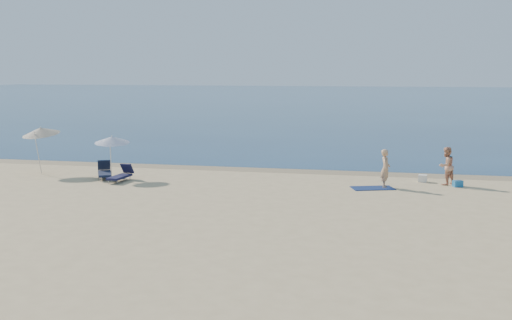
{
  "coord_description": "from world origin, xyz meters",
  "views": [
    {
      "loc": [
        4.43,
        -12.74,
        5.2
      ],
      "look_at": [
        -1.97,
        16.0,
        1.0
      ],
      "focal_mm": 45.0,
      "sensor_mm": 36.0,
      "label": 1
    }
  ],
  "objects_px": {
    "person_left": "(385,169)",
    "blue_cooler": "(458,184)",
    "person_right": "(446,166)",
    "umbrella_near": "(112,140)"
  },
  "relations": [
    {
      "from": "person_left",
      "to": "umbrella_near",
      "type": "height_order",
      "value": "umbrella_near"
    },
    {
      "from": "person_left",
      "to": "person_right",
      "type": "bearing_deg",
      "value": -63.62
    },
    {
      "from": "person_left",
      "to": "umbrella_near",
      "type": "relative_size",
      "value": 0.79
    },
    {
      "from": "person_left",
      "to": "umbrella_near",
      "type": "xyz_separation_m",
      "value": [
        -12.76,
        -0.37,
        1.01
      ]
    },
    {
      "from": "person_right",
      "to": "blue_cooler",
      "type": "bearing_deg",
      "value": 94.87
    },
    {
      "from": "person_left",
      "to": "blue_cooler",
      "type": "distance_m",
      "value": 3.35
    },
    {
      "from": "person_left",
      "to": "blue_cooler",
      "type": "bearing_deg",
      "value": -73.76
    },
    {
      "from": "person_left",
      "to": "umbrella_near",
      "type": "distance_m",
      "value": 12.81
    },
    {
      "from": "person_left",
      "to": "blue_cooler",
      "type": "height_order",
      "value": "person_left"
    },
    {
      "from": "person_left",
      "to": "blue_cooler",
      "type": "xyz_separation_m",
      "value": [
        3.15,
        0.88,
        -0.71
      ]
    }
  ]
}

